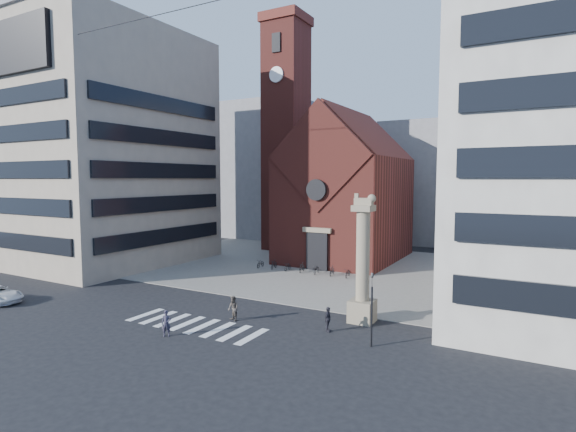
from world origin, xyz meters
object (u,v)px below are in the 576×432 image
object	(u,v)px
traffic_light	(372,308)
pedestrian_1	(233,309)
pedestrian_0	(166,323)
pedestrian_2	(328,319)
lion_column	(363,271)
scooter_0	(261,263)

from	to	relation	value
traffic_light	pedestrian_1	distance (m)	9.84
pedestrian_0	pedestrian_2	distance (m)	10.01
lion_column	pedestrian_2	bearing A→B (deg)	-112.83
pedestrian_1	pedestrian_2	size ratio (longest dim) A/B	1.06
lion_column	traffic_light	world-z (taller)	lion_column
lion_column	pedestrian_1	xyz separation A→B (m)	(-7.74, -4.05, -2.61)
lion_column	scooter_0	world-z (taller)	lion_column
lion_column	pedestrian_2	world-z (taller)	lion_column
pedestrian_1	scooter_0	xyz separation A→B (m)	(-8.24, 16.26, -0.36)
pedestrian_2	traffic_light	bearing A→B (deg)	-114.25
lion_column	pedestrian_2	distance (m)	4.13
pedestrian_2	scooter_0	world-z (taller)	pedestrian_2
traffic_light	pedestrian_2	size ratio (longest dim) A/B	2.70
lion_column	pedestrian_0	bearing A→B (deg)	-138.32
traffic_light	scooter_0	xyz separation A→B (m)	(-17.97, 16.21, -1.80)
lion_column	pedestrian_1	distance (m)	9.12
lion_column	scooter_0	size ratio (longest dim) A/B	5.26
pedestrian_0	scooter_0	world-z (taller)	pedestrian_0
lion_column	pedestrian_0	distance (m)	13.04
lion_column	pedestrian_2	xyz separation A→B (m)	(-1.23, -2.92, -2.66)
lion_column	scooter_0	xyz separation A→B (m)	(-15.98, 12.21, -2.97)
pedestrian_0	scooter_0	size ratio (longest dim) A/B	0.98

